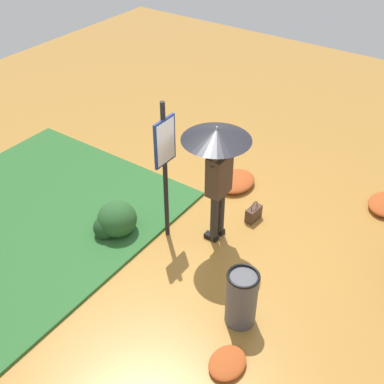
{
  "coord_description": "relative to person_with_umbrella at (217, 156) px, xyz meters",
  "views": [
    {
      "loc": [
        4.7,
        2.85,
        5.15
      ],
      "look_at": [
        0.02,
        -0.42,
        0.85
      ],
      "focal_mm": 45.3,
      "sensor_mm": 36.0,
      "label": 1
    }
  ],
  "objects": [
    {
      "name": "ground_plane",
      "position": [
        0.1,
        0.08,
        -1.55
      ],
      "size": [
        18.0,
        18.0,
        0.0
      ],
      "primitive_type": "plane",
      "color": "#B27A33"
    },
    {
      "name": "grass_verge",
      "position": [
        1.54,
        -2.77,
        -1.53
      ],
      "size": [
        4.8,
        4.0,
        0.05
      ],
      "color": "#2D662D",
      "rests_on": "ground_plane"
    },
    {
      "name": "leaf_pile_near_person",
      "position": [
        -1.43,
        -0.47,
        -1.46
      ],
      "size": [
        0.79,
        0.63,
        0.17
      ],
      "color": "#B74C1E",
      "rests_on": "ground_plane"
    },
    {
      "name": "shrub_cluster",
      "position": [
        0.77,
        -1.36,
        -1.29
      ],
      "size": [
        0.68,
        0.62,
        0.56
      ],
      "color": "#285628",
      "rests_on": "ground_plane"
    },
    {
      "name": "trash_bin",
      "position": [
        1.11,
        1.11,
        -1.13
      ],
      "size": [
        0.42,
        0.42,
        0.83
      ],
      "color": "#4C4C51",
      "rests_on": "ground_plane"
    },
    {
      "name": "leaf_pile_far_path",
      "position": [
        1.79,
        1.34,
        -1.49
      ],
      "size": [
        0.53,
        0.42,
        0.12
      ],
      "color": "#B74C1E",
      "rests_on": "ground_plane"
    },
    {
      "name": "info_sign_post",
      "position": [
        0.31,
        -0.67,
        -0.11
      ],
      "size": [
        0.44,
        0.07,
        2.3
      ],
      "color": "black",
      "rests_on": "ground_plane"
    },
    {
      "name": "handbag",
      "position": [
        -0.77,
        0.26,
        -1.42
      ],
      "size": [
        0.31,
        0.17,
        0.37
      ],
      "color": "#4C3323",
      "rests_on": "ground_plane"
    },
    {
      "name": "person_with_umbrella",
      "position": [
        0.0,
        0.0,
        0.0
      ],
      "size": [
        0.96,
        0.96,
        2.04
      ],
      "color": "#2D2823",
      "rests_on": "ground_plane"
    }
  ]
}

